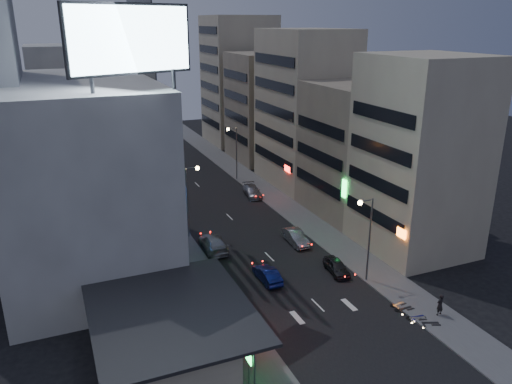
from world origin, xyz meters
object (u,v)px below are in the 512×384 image
person (440,305)px  scooter_black_a (439,315)px  parked_car_right_near (337,267)px  parked_car_left (169,197)px  parked_car_right_mid (296,237)px  scooter_blue (424,309)px  scooter_silver_b (403,296)px  parked_car_right_far (252,191)px  road_car_blue (267,275)px  road_car_silver (213,243)px  scooter_black_b (411,300)px  scooter_silver_a (425,310)px

person → scooter_black_a: person is taller
parked_car_right_near → parked_car_left: size_ratio=0.70×
parked_car_right_near → parked_car_right_mid: size_ratio=0.88×
parked_car_right_mid → scooter_black_a: bearing=-76.5°
scooter_blue → scooter_silver_b: bearing=12.0°
parked_car_right_mid → scooter_black_a: parked_car_right_mid is taller
parked_car_right_near → parked_car_right_mid: bearing=101.7°
parked_car_right_far → scooter_blue: 32.93m
road_car_blue → parked_car_left: bearing=-82.7°
parked_car_right_mid → scooter_silver_b: parked_car_right_mid is taller
road_car_blue → scooter_black_a: (9.83, -11.59, 0.06)m
scooter_black_a → scooter_blue: (-0.41, 1.32, -0.10)m
scooter_black_a → scooter_blue: bearing=39.6°
parked_car_right_near → parked_car_left: 27.48m
road_car_silver → scooter_black_b: road_car_silver is taller
parked_car_right_near → road_car_silver: bearing=142.1°
scooter_silver_a → scooter_blue: size_ratio=1.11×
scooter_black_a → scooter_silver_a: 1.17m
road_car_silver → scooter_blue: bearing=125.1°
parked_car_right_far → road_car_silver: (-10.36, -14.28, 0.09)m
road_car_blue → scooter_blue: bearing=132.0°
parked_car_right_near → parked_car_left: (-10.11, 25.55, 0.11)m
parked_car_left → person: size_ratio=2.96×
parked_car_right_near → scooter_black_b: parked_car_right_near is taller
parked_car_left → scooter_black_b: 35.56m
scooter_silver_a → scooter_blue: 0.29m
parked_car_left → person: 37.87m
road_car_silver → parked_car_left: bearing=-84.6°
parked_car_right_mid → road_car_silver: size_ratio=0.80×
road_car_silver → person: bearing=126.9°
road_car_silver → parked_car_right_near: bearing=136.9°
scooter_silver_a → scooter_silver_b: (-0.11, 2.58, -0.05)m
road_car_silver → person: 23.17m
parked_car_left → scooter_black_b: (12.64, -33.24, -0.06)m
parked_car_right_near → scooter_black_a: 10.92m
parked_car_right_far → road_car_silver: bearing=-118.1°
parked_car_right_far → road_car_silver: 17.64m
parked_car_left → parked_car_right_far: 11.35m
parked_car_left → scooter_blue: 36.98m
parked_car_right_mid → person: bearing=-73.5°
parked_car_left → person: (13.94, -35.21, 0.28)m
road_car_blue → scooter_silver_b: 12.17m
parked_car_right_near → road_car_blue: bearing=178.3°
road_car_silver → scooter_blue: (11.91, -18.61, -0.17)m
parked_car_left → parked_car_right_far: (11.20, -1.83, -0.06)m
parked_car_left → scooter_silver_b: bearing=107.6°
road_car_blue → person: (10.61, -10.77, 0.38)m
scooter_black_a → scooter_blue: scooter_black_a is taller
parked_car_right_mid → parked_car_left: parked_car_left is taller
scooter_black_a → scooter_black_b: 2.84m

